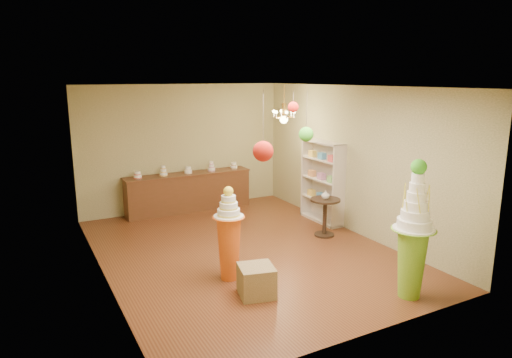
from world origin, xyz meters
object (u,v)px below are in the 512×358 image
pedestal_green (413,245)px  sideboard (189,191)px  pedestal_orange (229,240)px  round_table (325,212)px

pedestal_green → sideboard: pedestal_green is taller
pedestal_orange → round_table: (2.56, 0.93, -0.14)m
pedestal_orange → round_table: 2.72m
pedestal_green → pedestal_orange: size_ratio=1.35×
sideboard → round_table: (1.81, -3.00, 0.02)m
sideboard → pedestal_green: bearing=-76.9°
pedestal_green → round_table: 2.79m
sideboard → round_table: size_ratio=3.93×
pedestal_green → pedestal_orange: bearing=139.1°
pedestal_green → round_table: (0.48, 2.73, -0.31)m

